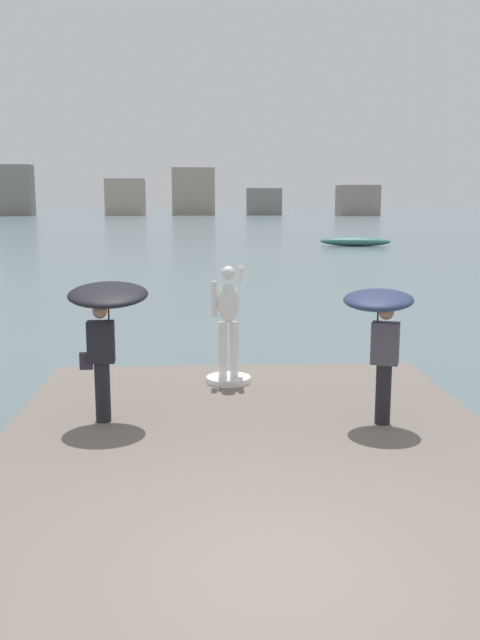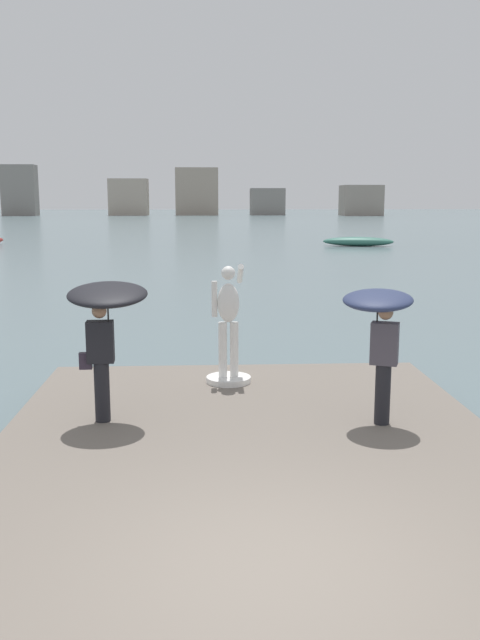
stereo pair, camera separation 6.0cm
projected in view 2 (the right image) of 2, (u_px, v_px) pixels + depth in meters
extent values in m
plane|color=slate|center=(214.00, 253.00, 45.36)|extent=(400.00, 400.00, 0.00)
cube|color=#70665B|center=(256.00, 484.00, 8.14)|extent=(6.89, 10.35, 0.40)
cylinder|color=white|center=(229.00, 379.00, 11.94)|extent=(0.79, 0.79, 0.10)
cylinder|color=white|center=(223.00, 350.00, 11.84)|extent=(0.15, 0.15, 0.98)
cylinder|color=white|center=(234.00, 350.00, 11.85)|extent=(0.15, 0.15, 0.98)
ellipsoid|color=white|center=(228.00, 303.00, 11.69)|extent=(0.38, 0.26, 0.68)
sphere|color=white|center=(228.00, 273.00, 11.60)|extent=(0.24, 0.24, 0.24)
cylinder|color=white|center=(214.00, 299.00, 11.67)|extent=(0.10, 0.10, 0.62)
cylinder|color=white|center=(240.00, 274.00, 11.89)|extent=(0.10, 0.59, 0.40)
cylinder|color=black|center=(102.00, 392.00, 9.78)|extent=(0.22, 0.22, 0.88)
cube|color=black|center=(100.00, 342.00, 9.65)|extent=(0.39, 0.26, 0.60)
sphere|color=#A87A5B|center=(99.00, 311.00, 9.57)|extent=(0.21, 0.21, 0.21)
cylinder|color=#262626|center=(108.00, 318.00, 9.64)|extent=(0.02, 0.02, 0.57)
ellipsoid|color=black|center=(107.00, 294.00, 9.58)|extent=(1.19, 1.21, 0.39)
cube|color=#332838|center=(86.00, 361.00, 9.70)|extent=(0.18, 0.11, 0.24)
cylinder|color=black|center=(383.00, 394.00, 9.66)|extent=(0.22, 0.22, 0.88)
cube|color=#47424C|center=(385.00, 343.00, 9.53)|extent=(0.44, 0.36, 0.60)
sphere|color=#A87A5B|center=(386.00, 312.00, 9.45)|extent=(0.21, 0.21, 0.21)
cylinder|color=#262626|center=(377.00, 321.00, 9.55)|extent=(0.02, 0.02, 0.51)
ellipsoid|color=navy|center=(378.00, 300.00, 9.50)|extent=(1.28, 1.29, 0.34)
ellipsoid|color=#336B5B|center=(358.00, 242.00, 52.30)|extent=(5.57, 2.56, 0.71)
cube|color=gray|center=(20.00, 190.00, 148.11)|extent=(7.30, 4.13, 10.99)
cube|color=#A89989|center=(129.00, 197.00, 152.20)|extent=(8.59, 6.06, 8.10)
cube|color=gray|center=(197.00, 192.00, 153.72)|extent=(9.61, 5.31, 10.58)
cube|color=gray|center=(267.00, 202.00, 155.45)|extent=(7.73, 6.09, 6.05)
cube|color=gray|center=(361.00, 200.00, 149.98)|extent=(8.62, 7.40, 6.63)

